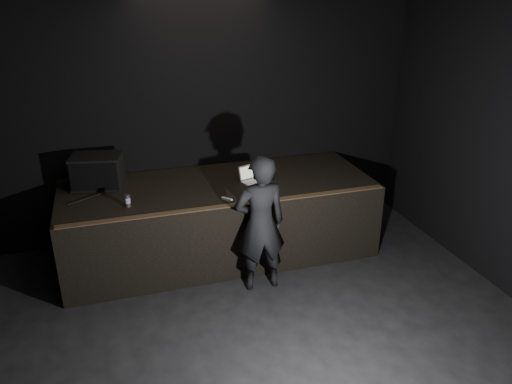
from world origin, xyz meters
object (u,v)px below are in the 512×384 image
Objects in this scene: stage_riser at (220,218)px; laptop at (252,177)px; beer_can at (128,201)px; person at (260,224)px; stage_monitor at (97,171)px.

laptop is at bearing -5.26° from stage_riser.
laptop is (0.44, -0.04, 0.55)m from stage_riser.
laptop is 1.64m from beer_can.
stage_riser is 2.41× the size of person.
person is at bearing -74.30° from stage_riser.
beer_can is 1.56m from person.
person is (0.27, -0.95, 0.33)m from stage_riser.
person is at bearing -25.59° from stage_monitor.
beer_can is (0.31, -0.75, -0.13)m from stage_monitor.
person reaches higher than laptop.
beer_can is (-1.17, -0.38, 0.57)m from stage_riser.
laptop is 0.21× the size of person.
stage_monitor is at bearing 150.14° from laptop.
beer_can is at bearing 174.18° from laptop.
laptop is at bearing -0.58° from stage_monitor.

